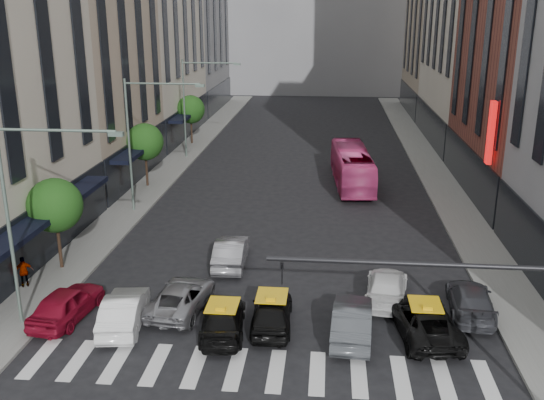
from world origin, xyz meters
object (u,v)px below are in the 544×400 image
(streetlamp_mid, at_px, (142,128))
(bus, at_px, (352,167))
(streetlamp_near, at_px, (27,200))
(car_red, at_px, (67,303))
(pedestrian_far, at_px, (24,272))
(streetlamp_far, at_px, (194,96))
(car_white_front, at_px, (124,310))
(taxi_left, at_px, (223,319))
(taxi_center, at_px, (272,311))

(streetlamp_mid, bearing_deg, bus, 29.59)
(streetlamp_near, bearing_deg, streetlamp_mid, 90.00)
(car_red, height_order, pedestrian_far, pedestrian_far)
(streetlamp_near, bearing_deg, streetlamp_far, 90.00)
(streetlamp_far, distance_m, pedestrian_far, 29.01)
(streetlamp_mid, xyz_separation_m, streetlamp_far, (0.00, 16.00, 0.00))
(bus, relative_size, pedestrian_far, 6.86)
(car_white_front, bearing_deg, bus, -122.11)
(car_red, xyz_separation_m, bus, (13.49, 23.38, 0.75))
(car_white_front, distance_m, taxi_left, 4.47)
(taxi_center, distance_m, pedestrian_far, 12.97)
(bus, xyz_separation_m, pedestrian_far, (-16.89, -20.61, -0.57))
(streetlamp_far, xyz_separation_m, car_white_front, (3.63, -31.62, -5.15))
(streetlamp_mid, relative_size, pedestrian_far, 5.67)
(streetlamp_near, distance_m, streetlamp_far, 32.00)
(streetlamp_far, xyz_separation_m, car_red, (0.84, -31.23, -5.14))
(streetlamp_far, height_order, pedestrian_far, streetlamp_far)
(streetlamp_near, distance_m, taxi_center, 11.42)
(streetlamp_mid, distance_m, car_red, 16.10)
(streetlamp_mid, distance_m, pedestrian_far, 13.66)
(streetlamp_far, bearing_deg, pedestrian_far, -95.13)
(streetlamp_mid, height_order, pedestrian_far, streetlamp_mid)
(taxi_left, bearing_deg, car_white_front, -8.30)
(streetlamp_far, bearing_deg, car_white_front, -83.44)
(taxi_center, relative_size, bus, 0.40)
(taxi_left, bearing_deg, streetlamp_far, -81.46)
(streetlamp_mid, xyz_separation_m, car_red, (0.84, -15.23, -5.14))
(taxi_left, distance_m, pedestrian_far, 11.17)
(bus, bearing_deg, streetlamp_far, -32.96)
(taxi_left, height_order, taxi_center, taxi_center)
(pedestrian_far, bearing_deg, streetlamp_near, 93.07)
(streetlamp_far, bearing_deg, taxi_left, -75.73)
(taxi_left, relative_size, pedestrian_far, 2.87)
(streetlamp_far, bearing_deg, car_red, -88.45)
(streetlamp_near, distance_m, pedestrian_far, 6.61)
(car_red, bearing_deg, streetlamp_near, 49.36)
(car_white_front, bearing_deg, taxi_center, 177.05)
(streetlamp_far, relative_size, taxi_left, 1.98)
(streetlamp_near, relative_size, pedestrian_far, 5.67)
(streetlamp_far, relative_size, car_red, 2.00)
(streetlamp_near, distance_m, car_red, 5.26)
(streetlamp_far, height_order, bus, streetlamp_far)
(streetlamp_far, bearing_deg, streetlamp_mid, -90.00)
(streetlamp_near, xyz_separation_m, car_white_front, (3.63, 0.38, -5.15))
(streetlamp_mid, bearing_deg, taxi_left, -62.91)
(streetlamp_near, relative_size, taxi_left, 1.98)
(streetlamp_mid, distance_m, taxi_center, 18.88)
(streetlamp_near, height_order, streetlamp_far, same)
(streetlamp_near, height_order, taxi_center, streetlamp_near)
(taxi_left, bearing_deg, bus, -110.34)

